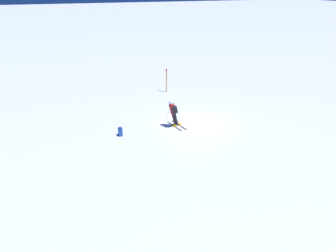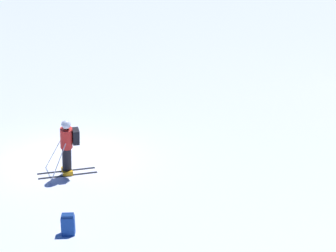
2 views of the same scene
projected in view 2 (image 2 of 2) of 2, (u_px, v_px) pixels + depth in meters
The scene contains 3 objects.
ground_plane at pixel (67, 158), 17.39m from camera, with size 300.00×300.00×0.00m, color white.
skier at pixel (67, 144), 15.68m from camera, with size 1.28×1.72×1.78m.
spare_backpack at pixel (68, 225), 12.73m from camera, with size 0.25×0.32×0.50m.
Camera 2 is at (16.53, 0.31, 6.32)m, focal length 60.00 mm.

